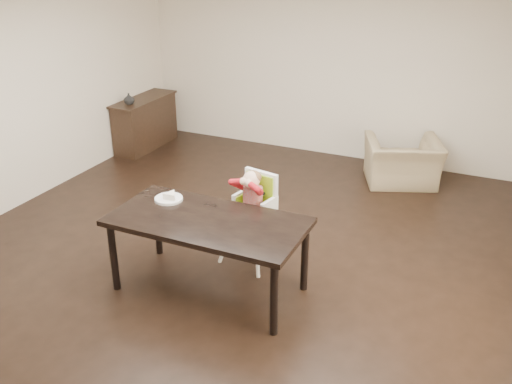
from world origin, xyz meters
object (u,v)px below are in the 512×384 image
armchair (403,155)px  dining_table (208,227)px  sideboard (145,123)px  high_chair (254,197)px

armchair → dining_table: bearing=49.0°
sideboard → dining_table: bearing=-47.4°
dining_table → sideboard: size_ratio=1.43×
armchair → sideboard: size_ratio=0.76×
high_chair → sideboard: size_ratio=0.80×
high_chair → sideboard: bearing=152.4°
armchair → high_chair: bearing=47.4°
armchair → sideboard: bearing=-19.1°
dining_table → high_chair: high_chair is taller
dining_table → sideboard: sideboard is taller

